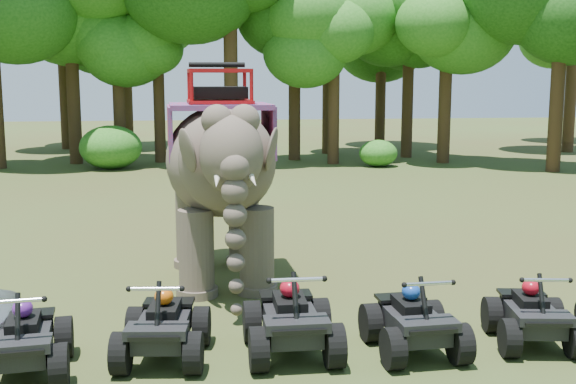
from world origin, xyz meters
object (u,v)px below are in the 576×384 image
atv_2 (291,310)px  atv_3 (414,312)px  atv_0 (22,331)px  atv_1 (163,317)px  elephant (221,174)px  atv_4 (533,306)px

atv_2 → atv_3: bearing=-5.3°
atv_0 → atv_1: 1.84m
elephant → atv_2: size_ratio=2.84×
elephant → atv_0: bearing=-125.8°
atv_1 → atv_2: (1.80, -0.05, 0.04)m
atv_0 → atv_1: bearing=3.4°
atv_3 → atv_4: 1.83m
atv_1 → atv_3: bearing=3.1°
atv_3 → atv_0: bearing=178.1°
atv_1 → atv_2: 1.80m
atv_3 → atv_4: (1.82, 0.08, -0.02)m
atv_3 → elephant: bearing=118.7°
elephant → atv_4: (4.38, -4.08, -1.50)m
atv_1 → atv_3: 3.55m
atv_4 → atv_3: bearing=-168.5°
elephant → atv_3: elephant is taller
elephant → atv_0: 5.30m
atv_1 → atv_4: size_ratio=1.04×
atv_0 → atv_3: atv_0 is taller
atv_1 → atv_0: bearing=-163.8°
atv_0 → atv_1: (1.81, 0.31, -0.00)m
elephant → atv_4: elephant is taller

